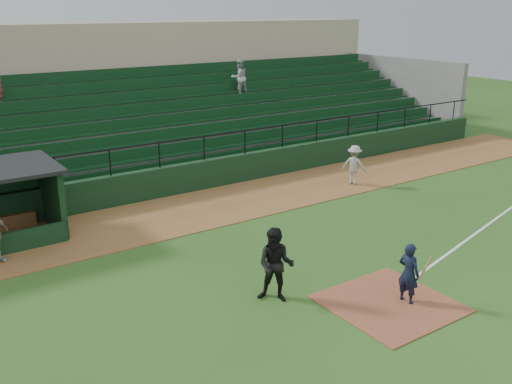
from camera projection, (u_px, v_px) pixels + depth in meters
ground at (361, 289)px, 15.36m from camera, size 90.00×90.00×0.00m
warning_track at (211, 207)px, 21.63m from camera, size 40.00×4.00×0.03m
home_plate_dirt at (389, 303)px, 14.57m from camera, size 3.00×3.00×0.03m
foul_line at (499, 217)px, 20.61m from camera, size 17.49×4.44×0.01m
stadium_structure at (121, 114)px, 27.56m from camera, size 38.00×13.08×6.40m
batter_at_plate at (409, 273)px, 14.43m from camera, size 1.03×0.69×1.61m
umpire at (276, 265)px, 14.48m from camera, size 1.20×1.21×1.97m
runner at (354, 165)px, 24.12m from camera, size 1.04×1.25×1.67m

